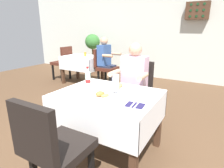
{
  "coord_description": "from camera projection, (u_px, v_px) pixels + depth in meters",
  "views": [
    {
      "loc": [
        1.07,
        -1.69,
        1.44
      ],
      "look_at": [
        0.04,
        0.11,
        0.83
      ],
      "focal_mm": 29.68,
      "sensor_mm": 36.0,
      "label": 1
    }
  ],
  "objects": [
    {
      "name": "potted_plant_corner",
      "position": [
        93.0,
        50.0,
        6.1
      ],
      "size": [
        0.48,
        0.48,
        1.29
      ],
      "color": "brown",
      "rests_on": "ground"
    },
    {
      "name": "main_dining_table",
      "position": [
        108.0,
        107.0,
        2.15
      ],
      "size": [
        1.13,
        0.89,
        0.75
      ],
      "color": "white",
      "rests_on": "ground"
    },
    {
      "name": "background_chair_right",
      "position": [
        105.0,
        66.0,
        4.68
      ],
      "size": [
        0.5,
        0.44,
        0.97
      ],
      "color": "#4C2319",
      "rests_on": "ground"
    },
    {
      "name": "plate_far_diner",
      "position": [
        118.0,
        87.0,
        2.27
      ],
      "size": [
        0.25,
        0.25,
        0.07
      ],
      "color": "white",
      "rests_on": "main_dining_table"
    },
    {
      "name": "wall_bottle_rack",
      "position": [
        198.0,
        11.0,
        4.65
      ],
      "size": [
        0.56,
        0.21,
        0.42
      ],
      "color": "#472D1E"
    },
    {
      "name": "chair_near_camera_side",
      "position": [
        53.0,
        147.0,
        1.46
      ],
      "size": [
        0.44,
        0.5,
        0.97
      ],
      "color": "black",
      "rests_on": "ground"
    },
    {
      "name": "background_chair_left",
      "position": [
        63.0,
        61.0,
        5.36
      ],
      "size": [
        0.5,
        0.44,
        0.97
      ],
      "color": "#4C2319",
      "rests_on": "ground"
    },
    {
      "name": "chair_far_diner_seat",
      "position": [
        136.0,
        89.0,
        2.85
      ],
      "size": [
        0.44,
        0.5,
        0.97
      ],
      "color": "black",
      "rests_on": "ground"
    },
    {
      "name": "napkin_cutlery_set",
      "position": [
        135.0,
        105.0,
        1.75
      ],
      "size": [
        0.18,
        0.19,
        0.01
      ],
      "color": "#231E4C",
      "rests_on": "main_dining_table"
    },
    {
      "name": "seated_diner_far",
      "position": [
        133.0,
        81.0,
        2.72
      ],
      "size": [
        0.5,
        0.46,
        1.26
      ],
      "color": "#282D42",
      "rests_on": "ground"
    },
    {
      "name": "back_wall",
      "position": [
        178.0,
        26.0,
        5.11
      ],
      "size": [
        11.0,
        0.12,
        3.02
      ],
      "primitive_type": "cube",
      "color": "silver",
      "rests_on": "ground"
    },
    {
      "name": "ground_plane",
      "position": [
        105.0,
        149.0,
        2.32
      ],
      "size": [
        11.0,
        11.0,
        0.0
      ],
      "primitive_type": "plane",
      "color": "brown"
    },
    {
      "name": "background_dining_table",
      "position": [
        82.0,
        63.0,
        5.02
      ],
      "size": [
        1.0,
        0.74,
        0.75
      ],
      "color": "white",
      "rests_on": "ground"
    },
    {
      "name": "beer_glass_left",
      "position": [
        116.0,
        84.0,
        2.06
      ],
      "size": [
        0.07,
        0.07,
        0.22
      ],
      "color": "white",
      "rests_on": "main_dining_table"
    },
    {
      "name": "plate_near_camera",
      "position": [
        101.0,
        95.0,
        1.96
      ],
      "size": [
        0.22,
        0.22,
        0.07
      ],
      "color": "white",
      "rests_on": "main_dining_table"
    },
    {
      "name": "background_table_tumbler",
      "position": [
        85.0,
        54.0,
        4.9
      ],
      "size": [
        0.06,
        0.06,
        0.11
      ],
      "primitive_type": "cylinder",
      "color": "#C68928",
      "rests_on": "background_dining_table"
    },
    {
      "name": "background_patron",
      "position": [
        106.0,
        60.0,
        4.61
      ],
      "size": [
        0.46,
        0.5,
        1.26
      ],
      "color": "#282D42",
      "rests_on": "ground"
    },
    {
      "name": "cola_bottle_primary",
      "position": [
        88.0,
        79.0,
        2.26
      ],
      "size": [
        0.07,
        0.07,
        0.26
      ],
      "color": "silver",
      "rests_on": "main_dining_table"
    }
  ]
}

